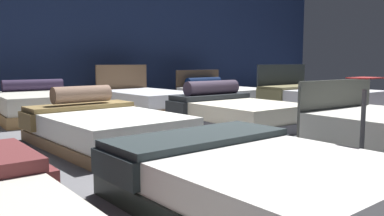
{
  "coord_description": "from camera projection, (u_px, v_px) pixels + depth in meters",
  "views": [
    {
      "loc": [
        -3.24,
        -4.51,
        1.05
      ],
      "look_at": [
        0.24,
        0.06,
        0.37
      ],
      "focal_mm": 36.84,
      "sensor_mm": 36.0,
      "label": 1
    }
  ],
  "objects": [
    {
      "name": "showroom_back_wall",
      "position": [
        62.0,
        31.0,
        9.21
      ],
      "size": [
        18.0,
        0.06,
        3.5
      ],
      "primitive_type": "cube",
      "color": "navy",
      "rests_on": "ground_plane"
    },
    {
      "name": "bed_5",
      "position": [
        105.0,
        127.0,
        5.03
      ],
      "size": [
        1.63,
        2.18,
        0.71
      ],
      "rotation": [
        0.0,
        0.0,
        0.06
      ],
      "color": "brown",
      "rests_on": "ground_plane"
    },
    {
      "name": "bed_11",
      "position": [
        222.0,
        95.0,
        9.9
      ],
      "size": [
        1.7,
        2.11,
        0.83
      ],
      "rotation": [
        0.0,
        0.0,
        0.06
      ],
      "color": "brown",
      "rests_on": "ground_plane"
    },
    {
      "name": "bed_6",
      "position": [
        236.0,
        112.0,
        6.42
      ],
      "size": [
        1.57,
        2.02,
        0.72
      ],
      "rotation": [
        0.0,
        0.0,
        0.01
      ],
      "color": "#4D4E58",
      "rests_on": "ground_plane"
    },
    {
      "name": "bed_1",
      "position": [
        255.0,
        179.0,
        2.87
      ],
      "size": [
        1.7,
        2.1,
        0.44
      ],
      "rotation": [
        0.0,
        0.0,
        0.03
      ],
      "color": "black",
      "rests_on": "ground_plane"
    },
    {
      "name": "bed_7",
      "position": [
        319.0,
        101.0,
        7.76
      ],
      "size": [
        1.66,
        2.02,
        0.99
      ],
      "rotation": [
        0.0,
        0.0,
        0.01
      ],
      "color": "#293034",
      "rests_on": "ground_plane"
    },
    {
      "name": "bed_10",
      "position": [
        147.0,
        100.0,
        8.58
      ],
      "size": [
        1.55,
        2.25,
        0.97
      ],
      "rotation": [
        0.0,
        0.0,
        0.05
      ],
      "color": "brown",
      "rests_on": "ground_plane"
    },
    {
      "name": "price_sign",
      "position": [
        362.0,
        142.0,
        3.45
      ],
      "size": [
        0.28,
        0.24,
        0.92
      ],
      "color": "#3F3F44",
      "rests_on": "ground_plane"
    },
    {
      "name": "ground_plane",
      "position": [
        181.0,
        136.0,
        5.64
      ],
      "size": [
        18.0,
        18.0,
        0.02
      ],
      "primitive_type": "cube",
      "color": "slate"
    },
    {
      "name": "bed_9",
      "position": [
        43.0,
        106.0,
        7.22
      ],
      "size": [
        1.68,
        2.0,
        0.7
      ],
      "rotation": [
        0.0,
        0.0,
        -0.04
      ],
      "color": "#977346",
      "rests_on": "ground_plane"
    }
  ]
}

